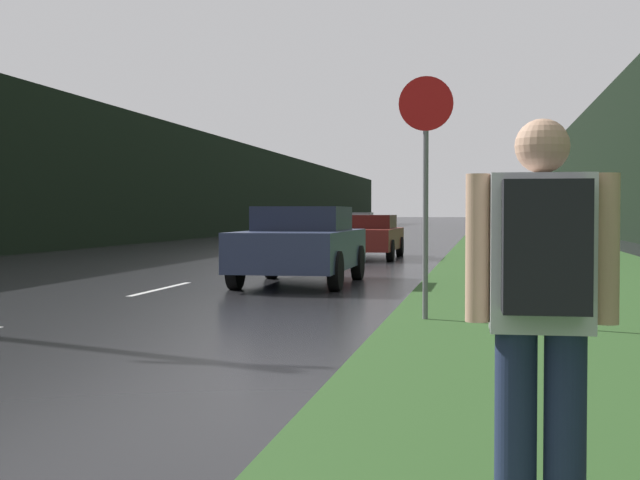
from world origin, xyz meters
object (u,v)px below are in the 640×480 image
at_px(hitchhiker_with_backpack, 542,304).
at_px(car_oncoming, 361,223).
at_px(car_passing_far, 368,236).
at_px(car_passing_near, 301,244).
at_px(stop_sign, 426,171).

height_order(hitchhiker_with_backpack, car_oncoming, hitchhiker_with_backpack).
relative_size(hitchhiker_with_backpack, car_passing_far, 0.38).
distance_m(car_passing_near, car_passing_far, 10.07).
distance_m(stop_sign, hitchhiker_with_backpack, 7.90).
distance_m(car_passing_near, car_oncoming, 41.25).
height_order(car_passing_near, car_passing_far, car_passing_near).
relative_size(stop_sign, hitchhiker_with_backpack, 1.77).
xyz_separation_m(car_passing_near, car_oncoming, (-4.56, 41.00, -0.05)).
bearing_deg(car_passing_near, car_passing_far, -90.00).
distance_m(hitchhiker_with_backpack, car_oncoming, 54.91).
relative_size(hitchhiker_with_backpack, car_passing_near, 0.39).
bearing_deg(stop_sign, car_passing_near, 116.83).
bearing_deg(stop_sign, car_oncoming, 98.97).
bearing_deg(car_passing_far, stop_sign, 100.12).
xyz_separation_m(stop_sign, car_passing_near, (-2.78, 5.49, -1.15)).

